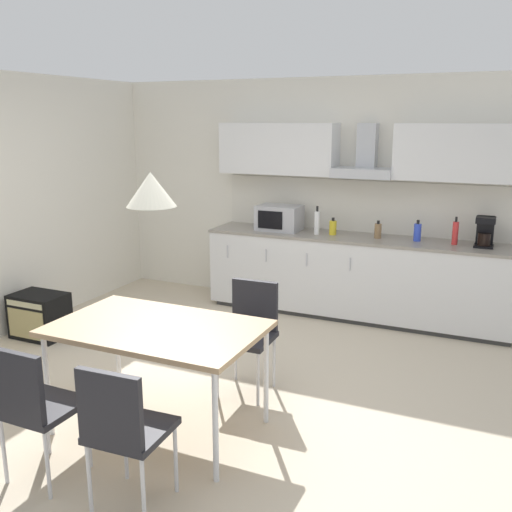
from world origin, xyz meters
TOP-DOWN VIEW (x-y plane):
  - ground_plane at (0.00, 0.00)m, footprint 7.25×7.72m
  - wall_back at (0.00, 2.62)m, footprint 5.80×0.10m
  - kitchen_counter at (0.63, 2.27)m, footprint 3.31×0.63m
  - backsplash_tile at (0.63, 2.56)m, footprint 3.29×0.02m
  - upper_wall_cabinets at (0.63, 2.41)m, footprint 3.29×0.40m
  - microwave at (-0.28, 2.27)m, footprint 0.48×0.35m
  - coffee_maker at (1.87, 2.30)m, footprint 0.18×0.19m
  - bottle_white at (0.18, 2.21)m, footprint 0.06×0.06m
  - bottle_brown at (0.83, 2.28)m, footprint 0.07×0.07m
  - bottle_red at (1.60, 2.28)m, footprint 0.06×0.06m
  - bottle_blue at (1.23, 2.30)m, footprint 0.07×0.07m
  - bottle_yellow at (0.35, 2.27)m, footprint 0.08×0.08m
  - dining_table at (-0.01, -0.59)m, footprint 1.40×0.87m
  - chair_far_right at (0.30, 0.23)m, footprint 0.41×0.41m
  - chair_near_left at (-0.33, -1.40)m, footprint 0.41×0.41m
  - chair_near_right at (0.30, -1.40)m, footprint 0.42×0.42m
  - guitar_amp at (-2.07, 0.39)m, footprint 0.52×0.37m
  - pendant_lamp at (-0.01, -0.59)m, footprint 0.32×0.32m

SIDE VIEW (x-z plane):
  - ground_plane at x=0.00m, z-range -0.02..0.00m
  - guitar_amp at x=-2.07m, z-range 0.00..0.44m
  - kitchen_counter at x=0.63m, z-range 0.00..0.89m
  - chair_far_right at x=0.30m, z-range 0.10..0.97m
  - chair_near_left at x=-0.33m, z-range 0.10..0.97m
  - chair_near_right at x=0.30m, z-range 0.10..0.97m
  - dining_table at x=-0.01m, z-range 0.33..1.09m
  - bottle_yellow at x=0.35m, z-range 0.88..1.06m
  - bottle_brown at x=0.83m, z-range 0.88..1.06m
  - bottle_blue at x=1.23m, z-range 0.87..1.09m
  - bottle_red at x=1.60m, z-range 0.87..1.15m
  - bottle_white at x=0.18m, z-range 0.87..1.18m
  - microwave at x=-0.28m, z-range 0.89..1.17m
  - coffee_maker at x=1.87m, z-range 0.89..1.19m
  - backsplash_tile at x=0.63m, z-range 0.89..1.46m
  - wall_back at x=0.00m, z-range 0.00..2.56m
  - pendant_lamp at x=-0.01m, z-range 1.56..1.78m
  - upper_wall_cabinets at x=0.63m, z-range 1.50..2.06m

